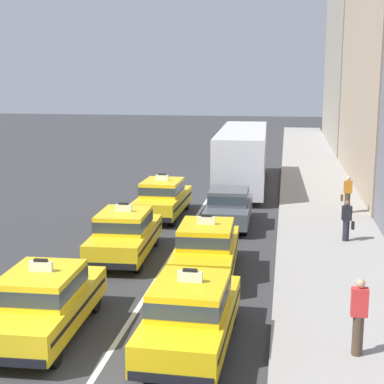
{
  "coord_description": "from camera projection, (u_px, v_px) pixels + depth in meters",
  "views": [
    {
      "loc": [
        3.81,
        -9.62,
        6.23
      ],
      "look_at": [
        -0.05,
        14.81,
        1.3
      ],
      "focal_mm": 55.63,
      "sensor_mm": 36.0,
      "label": 1
    }
  ],
  "objects": [
    {
      "name": "lane_stripe_left_right",
      "position": [
        209.0,
        197.0,
        30.5
      ],
      "size": [
        0.14,
        80.0,
        0.01
      ],
      "primitive_type": "cube",
      "color": "silver",
      "rests_on": "ground"
    },
    {
      "name": "sidewalk_curb",
      "position": [
        326.0,
        224.0,
        24.78
      ],
      "size": [
        4.0,
        90.0,
        0.15
      ],
      "primitive_type": "cube",
      "color": "#9E9993",
      "rests_on": "ground"
    },
    {
      "name": "taxi_left_nearest",
      "position": [
        44.0,
        301.0,
        14.25
      ],
      "size": [
        1.95,
        4.61,
        1.96
      ],
      "color": "black",
      "rests_on": "ground"
    },
    {
      "name": "taxi_left_second",
      "position": [
        125.0,
        233.0,
        20.32
      ],
      "size": [
        1.99,
        4.63,
        1.96
      ],
      "color": "black",
      "rests_on": "ground"
    },
    {
      "name": "taxi_left_third",
      "position": [
        163.0,
        197.0,
        26.16
      ],
      "size": [
        1.89,
        4.59,
        1.96
      ],
      "color": "black",
      "rests_on": "ground"
    },
    {
      "name": "taxi_right_nearest",
      "position": [
        191.0,
        313.0,
        13.54
      ],
      "size": [
        1.91,
        4.6,
        1.96
      ],
      "color": "black",
      "rests_on": "ground"
    },
    {
      "name": "taxi_right_second",
      "position": [
        206.0,
        248.0,
        18.62
      ],
      "size": [
        1.95,
        4.61,
        1.96
      ],
      "color": "black",
      "rests_on": "ground"
    },
    {
      "name": "sedan_right_third",
      "position": [
        229.0,
        206.0,
        24.6
      ],
      "size": [
        1.81,
        4.32,
        1.58
      ],
      "color": "black",
      "rests_on": "ground"
    },
    {
      "name": "bus_right_fourth",
      "position": [
        243.0,
        155.0,
        33.02
      ],
      "size": [
        2.82,
        11.27,
        3.22
      ],
      "color": "black",
      "rests_on": "ground"
    },
    {
      "name": "pedestrian_near_crosswalk",
      "position": [
        347.0,
        221.0,
        21.89
      ],
      "size": [
        0.47,
        0.24,
        1.53
      ],
      "color": "#23232D",
      "rests_on": "sidewalk_curb"
    },
    {
      "name": "pedestrian_mid_block",
      "position": [
        347.0,
        194.0,
        26.31
      ],
      "size": [
        0.47,
        0.24,
        1.65
      ],
      "color": "#473828",
      "rests_on": "sidewalk_curb"
    },
    {
      "name": "pedestrian_by_storefront",
      "position": [
        359.0,
        317.0,
        12.93
      ],
      "size": [
        0.36,
        0.24,
        1.75
      ],
      "color": "#473828",
      "rests_on": "sidewalk_curb"
    }
  ]
}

